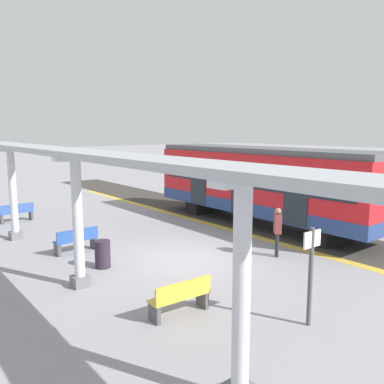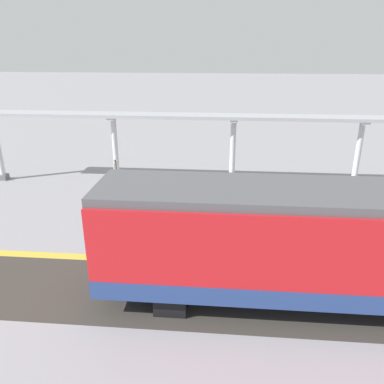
{
  "view_description": "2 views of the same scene",
  "coord_description": "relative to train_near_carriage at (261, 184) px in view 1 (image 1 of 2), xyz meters",
  "views": [
    {
      "loc": [
        7.88,
        10.19,
        4.26
      ],
      "look_at": [
        -0.65,
        -0.48,
        2.14
      ],
      "focal_mm": 37.69,
      "sensor_mm": 36.0,
      "label": 1
    },
    {
      "loc": [
        -15.18,
        0.46,
        6.98
      ],
      "look_at": [
        0.08,
        1.8,
        1.02
      ],
      "focal_mm": 35.52,
      "sensor_mm": 36.0,
      "label": 2
    }
  ],
  "objects": [
    {
      "name": "bench_far_end",
      "position": [
        8.31,
        5.03,
        -1.38
      ],
      "size": [
        1.52,
        0.51,
        0.86
      ],
      "color": "gold",
      "rests_on": "ground"
    },
    {
      "name": "trackbed",
      "position": [
        -0.01,
        1.86,
        -1.82
      ],
      "size": [
        3.2,
        44.31,
        0.01
      ],
      "primitive_type": "cube",
      "color": "#38332D",
      "rests_on": "ground"
    },
    {
      "name": "canopy_pillar_third",
      "position": [
        9.42,
        1.9,
        -0.01
      ],
      "size": [
        1.1,
        0.44,
        3.58
      ],
      "color": "slate",
      "rests_on": "ground"
    },
    {
      "name": "canopy_beam",
      "position": [
        9.42,
        1.87,
        1.83
      ],
      "size": [
        1.2,
        25.95,
        0.16
      ],
      "primitive_type": "cube",
      "color": "#A8AAB2",
      "rests_on": "canopy_pillar_nearest"
    },
    {
      "name": "train_near_carriage",
      "position": [
        0.0,
        0.0,
        0.0
      ],
      "size": [
        2.65,
        11.51,
        3.48
      ],
      "color": "red",
      "rests_on": "ground"
    },
    {
      "name": "bench_near_end",
      "position": [
        8.52,
        -7.42,
        -1.38
      ],
      "size": [
        1.51,
        0.47,
        0.86
      ],
      "color": "#3354A1",
      "rests_on": "ground"
    },
    {
      "name": "ground_plane",
      "position": [
        5.73,
        1.86,
        -1.83
      ],
      "size": [
        176.0,
        176.0,
        0.0
      ],
      "primitive_type": "plane",
      "color": "gray"
    },
    {
      "name": "passenger_waiting_near_edge",
      "position": [
        3.12,
        3.55,
        -0.78
      ],
      "size": [
        0.49,
        0.5,
        1.68
      ],
      "color": "#21272D",
      "rests_on": "ground"
    },
    {
      "name": "tactile_edge_strip",
      "position": [
        1.79,
        1.86,
        -1.82
      ],
      "size": [
        0.39,
        32.31,
        0.01
      ],
      "primitive_type": "cube",
      "color": "gold",
      "rests_on": "ground"
    },
    {
      "name": "platform_info_sign",
      "position": [
        6.4,
        7.15,
        -0.5
      ],
      "size": [
        0.56,
        0.1,
        2.2
      ],
      "color": "#4C4C51",
      "rests_on": "ground"
    },
    {
      "name": "canopy_pillar_fourth",
      "position": [
        9.42,
        8.01,
        -0.01
      ],
      "size": [
        1.1,
        0.44,
        3.58
      ],
      "color": "slate",
      "rests_on": "ground"
    },
    {
      "name": "trash_bin",
      "position": [
        8.24,
        0.88,
        -1.4
      ],
      "size": [
        0.48,
        0.48,
        0.86
      ],
      "primitive_type": "cylinder",
      "color": "#2D2231",
      "rests_on": "ground"
    },
    {
      "name": "bench_mid_platform",
      "position": [
        8.24,
        -1.12,
        -1.38
      ],
      "size": [
        1.51,
        0.47,
        0.86
      ],
      "color": "#294F9D",
      "rests_on": "ground"
    },
    {
      "name": "canopy_pillar_second",
      "position": [
        9.42,
        -4.29,
        -0.01
      ],
      "size": [
        1.1,
        0.44,
        3.58
      ],
      "color": "slate",
      "rests_on": "ground"
    }
  ]
}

